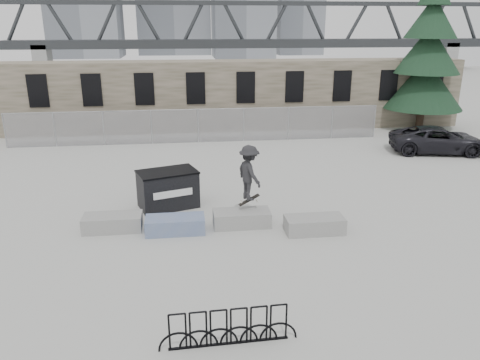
# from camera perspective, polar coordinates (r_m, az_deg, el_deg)

# --- Properties ---
(ground) EXTENTS (120.00, 120.00, 0.00)m
(ground) POSITION_cam_1_polar(r_m,az_deg,el_deg) (16.55, -3.39, -5.80)
(ground) COLOR #A3A39E
(ground) RESTS_ON ground
(stone_wall) EXTENTS (36.00, 2.58, 4.50)m
(stone_wall) POSITION_cam_1_polar(r_m,az_deg,el_deg) (31.64, -5.46, 10.20)
(stone_wall) COLOR brown
(stone_wall) RESTS_ON ground
(chainlink_fence) EXTENTS (22.06, 0.06, 2.02)m
(chainlink_fence) POSITION_cam_1_polar(r_m,az_deg,el_deg) (28.17, -5.14, 6.65)
(chainlink_fence) COLOR gray
(chainlink_fence) RESTS_ON ground
(planter_far_left) EXTENTS (2.00, 0.90, 0.55)m
(planter_far_left) POSITION_cam_1_polar(r_m,az_deg,el_deg) (16.82, -15.26, -4.95)
(planter_far_left) COLOR #999996
(planter_far_left) RESTS_ON ground
(planter_center_left) EXTENTS (2.00, 0.90, 0.55)m
(planter_center_left) POSITION_cam_1_polar(r_m,az_deg,el_deg) (16.21, -7.91, -5.34)
(planter_center_left) COLOR #325096
(planter_center_left) RESTS_ON ground
(planter_center_right) EXTENTS (2.00, 0.90, 0.55)m
(planter_center_right) POSITION_cam_1_polar(r_m,az_deg,el_deg) (16.57, 0.22, -4.62)
(planter_center_right) COLOR #999996
(planter_center_right) RESTS_ON ground
(planter_offset) EXTENTS (2.00, 0.90, 0.55)m
(planter_offset) POSITION_cam_1_polar(r_m,az_deg,el_deg) (16.27, 9.06, -5.32)
(planter_offset) COLOR #999996
(planter_offset) RESTS_ON ground
(dumpster) EXTENTS (2.52, 1.97, 1.46)m
(dumpster) POSITION_cam_1_polar(r_m,az_deg,el_deg) (18.30, -8.78, -1.08)
(dumpster) COLOR black
(dumpster) RESTS_ON ground
(bike_rack) EXTENTS (3.14, 0.16, 0.90)m
(bike_rack) POSITION_cam_1_polar(r_m,az_deg,el_deg) (10.84, -1.37, -17.53)
(bike_rack) COLOR black
(bike_rack) RESTS_ON ground
(spruce_tree) EXTENTS (5.12, 5.12, 11.50)m
(spruce_tree) POSITION_cam_1_polar(r_m,az_deg,el_deg) (33.70, 21.88, 13.73)
(spruce_tree) COLOR #38281E
(spruce_tree) RESTS_ON ground
(truss_bridge) EXTENTS (70.00, 3.00, 9.80)m
(truss_bridge) POSITION_cam_1_polar(r_m,az_deg,el_deg) (70.95, 1.86, 16.40)
(truss_bridge) COLOR #2D3033
(truss_bridge) RESTS_ON ground
(suv) EXTENTS (5.56, 3.42, 1.44)m
(suv) POSITION_cam_1_polar(r_m,az_deg,el_deg) (28.08, 23.03, 4.53)
(suv) COLOR black
(suv) RESTS_ON ground
(skateboarder) EXTENTS (1.14, 1.45, 2.17)m
(skateboarder) POSITION_cam_1_polar(r_m,az_deg,el_deg) (16.24, 1.13, 0.87)
(skateboarder) COLOR #242326
(skateboarder) RESTS_ON ground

